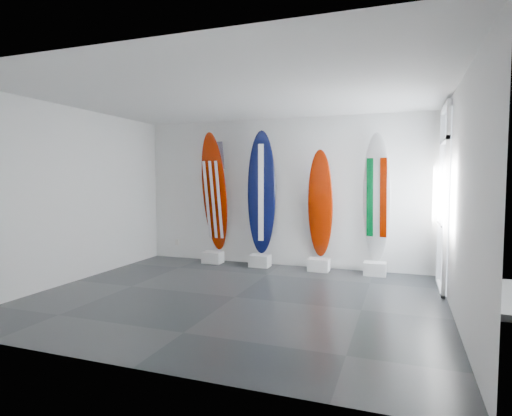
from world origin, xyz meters
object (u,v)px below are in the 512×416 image
at_px(surfboard_usa, 214,193).
at_px(surfboard_italy, 377,198).
at_px(surfboard_swiss, 320,204).
at_px(surfboard_navy, 262,193).

bearing_deg(surfboard_usa, surfboard_italy, 4.22).
bearing_deg(surfboard_swiss, surfboard_navy, 175.06).
bearing_deg(surfboard_navy, surfboard_italy, -18.11).
relative_size(surfboard_navy, surfboard_swiss, 1.18).
bearing_deg(surfboard_italy, surfboard_usa, -160.67).
height_order(surfboard_usa, surfboard_italy, surfboard_usa).
xyz_separation_m(surfboard_usa, surfboard_swiss, (2.26, 0.00, -0.20)).
relative_size(surfboard_usa, surfboard_swiss, 1.20).
bearing_deg(surfboard_navy, surfboard_swiss, -18.11).
distance_m(surfboard_navy, surfboard_swiss, 1.22).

